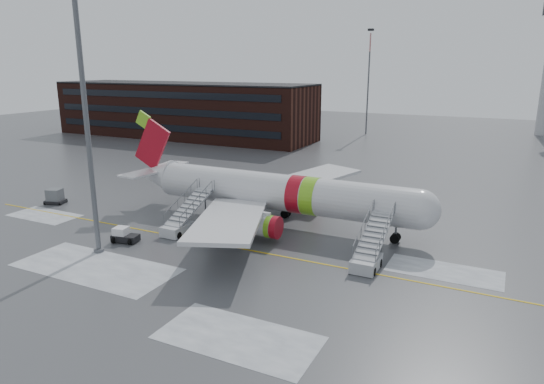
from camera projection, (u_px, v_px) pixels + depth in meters
The scene contains 9 objects.
ground at pixel (222, 241), 46.22m from camera, with size 260.00×260.00×0.00m, color #494C4F.
airliner at pixel (272, 192), 50.44m from camera, with size 35.03×32.97×11.18m.
airstair_fwd at pixel (369, 254), 40.14m from camera, with size 2.05×7.70×3.48m.
airstair_aft at pixel (182, 222), 48.33m from camera, with size 2.05×7.70×3.48m.
pushback_tug at pixel (124, 235), 45.81m from camera, with size 2.65×2.19×1.40m.
uld_container at pixel (55, 197), 58.40m from camera, with size 2.58×2.20×1.79m.
light_mast_near at pixel (84, 93), 39.90m from camera, with size 1.20×1.20×27.21m.
terminal_building at pixel (182, 110), 111.60m from camera, with size 62.00×16.11×12.30m.
light_mast_far_n at pixel (369, 75), 113.68m from camera, with size 1.20×1.20×24.25m.
Camera 1 is at (23.64, -36.83, 16.28)m, focal length 32.00 mm.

